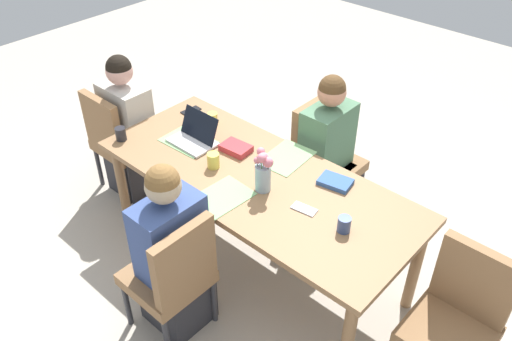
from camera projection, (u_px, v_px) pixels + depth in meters
name	position (u px, v px, depth m)	size (l,w,h in m)	color
ground_plane	(256.00, 260.00, 3.80)	(10.00, 10.00, 0.00)	#B2A899
dining_table	(256.00, 186.00, 3.39)	(2.16, 0.91, 0.76)	olive
chair_far_left_near	(322.00, 153.00, 4.01)	(0.44, 0.44, 0.90)	olive
person_far_left_near	(326.00, 157.00, 3.92)	(0.36, 0.40, 1.19)	#2D2D33
chair_head_left_left_mid	(118.00, 138.00, 4.18)	(0.44, 0.44, 0.90)	olive
person_head_left_left_mid	(130.00, 134.00, 4.17)	(0.40, 0.36, 1.19)	#2D2D33
chair_near_left_far	(174.00, 274.00, 3.03)	(0.44, 0.44, 0.90)	olive
person_near_left_far	(173.00, 258.00, 3.09)	(0.36, 0.40, 1.19)	#2D2D33
chair_head_right_right_near	(458.00, 316.00, 2.80)	(0.44, 0.44, 0.90)	olive
flower_vase	(263.00, 171.00, 3.16)	(0.13, 0.11, 0.28)	#8EA8B7
placemat_far_left_near	(286.00, 157.00, 3.51)	(0.36, 0.26, 0.00)	#7FAD70
placemat_head_left_left_mid	(189.00, 141.00, 3.67)	(0.36, 0.26, 0.00)	#7FAD70
placemat_near_left_far	(221.00, 197.00, 3.18)	(0.36, 0.26, 0.00)	#7FAD70
laptop_head_left_left_mid	(195.00, 137.00, 3.63)	(0.32, 0.22, 0.20)	silver
coffee_mug_near_left	(213.00, 160.00, 3.40)	(0.08, 0.08, 0.10)	#DBC64C
coffee_mug_near_right	(344.00, 224.00, 2.92)	(0.08, 0.08, 0.09)	#33477A
coffee_mug_centre_left	(212.00, 119.00, 3.83)	(0.07, 0.07, 0.09)	#DBC64C
coffee_mug_centre_right	(121.00, 134.00, 3.66)	(0.07, 0.07, 0.09)	#232328
book_red_cover	(335.00, 182.00, 3.28)	(0.20, 0.14, 0.03)	#335693
book_blue_cover	(236.00, 148.00, 3.56)	(0.20, 0.14, 0.04)	#B73338
phone_black	(191.00, 111.00, 4.00)	(0.15, 0.07, 0.01)	black
phone_silver	(304.00, 209.00, 3.09)	(0.15, 0.07, 0.01)	silver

